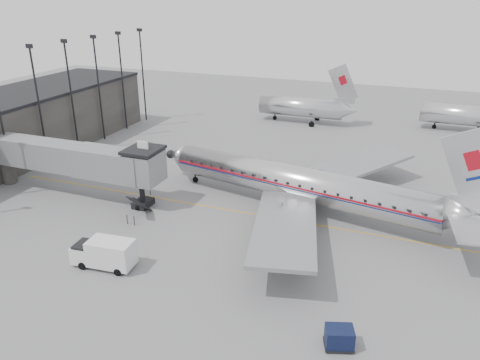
# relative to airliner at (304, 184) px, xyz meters

# --- Properties ---
(ground) EXTENTS (160.00, 160.00, 0.00)m
(ground) POSITION_rel_airliner_xyz_m (-6.70, -8.86, -2.84)
(ground) COLOR slate
(ground) RESTS_ON ground
(terminal) EXTENTS (12.00, 46.00, 8.00)m
(terminal) POSITION_rel_airliner_xyz_m (-40.70, 1.14, 1.16)
(terminal) COLOR #32302E
(terminal) RESTS_ON ground
(apron_line) EXTENTS (60.00, 0.15, 0.01)m
(apron_line) POSITION_rel_airliner_xyz_m (-3.70, -2.86, -2.83)
(apron_line) COLOR gold
(apron_line) RESTS_ON ground
(jet_bridge) EXTENTS (21.00, 6.20, 7.10)m
(jet_bridge) POSITION_rel_airliner_xyz_m (-23.36, -5.20, 1.34)
(jet_bridge) COLOR #595B5D
(jet_bridge) RESTS_ON ground
(floodlight_masts) EXTENTS (0.90, 42.25, 15.25)m
(floodlight_masts) POSITION_rel_airliner_xyz_m (-34.20, 4.14, 5.53)
(floodlight_masts) COLOR black
(floodlight_masts) RESTS_ON ground
(distant_aircraft_near) EXTENTS (16.39, 3.20, 10.26)m
(distant_aircraft_near) POSITION_rel_airliner_xyz_m (-8.49, 33.14, -0.10)
(distant_aircraft_near) COLOR silver
(distant_aircraft_near) RESTS_ON ground
(distant_aircraft_mid) EXTENTS (16.39, 3.20, 10.26)m
(distant_aircraft_mid) POSITION_rel_airliner_xyz_m (17.51, 37.14, -0.10)
(distant_aircraft_mid) COLOR silver
(distant_aircraft_mid) RESTS_ON ground
(airliner) EXTENTS (35.34, 32.44, 11.28)m
(airliner) POSITION_rel_airliner_xyz_m (0.00, 0.00, 0.00)
(airliner) COLOR silver
(airliner) RESTS_ON ground
(service_van) EXTENTS (5.38, 2.45, 2.46)m
(service_van) POSITION_rel_airliner_xyz_m (-12.76, -16.32, -1.55)
(service_van) COLOR silver
(service_van) RESTS_ON ground
(baggage_cart_navy) EXTENTS (2.21, 1.93, 1.46)m
(baggage_cart_navy) POSITION_rel_airliner_xyz_m (6.98, -18.86, -2.06)
(baggage_cart_navy) COLOR black
(baggage_cart_navy) RESTS_ON ground
(ramp_worker) EXTENTS (0.78, 0.69, 1.80)m
(ramp_worker) POSITION_rel_airliner_xyz_m (-10.92, -14.86, -1.94)
(ramp_worker) COLOR #B7C116
(ramp_worker) RESTS_ON ground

